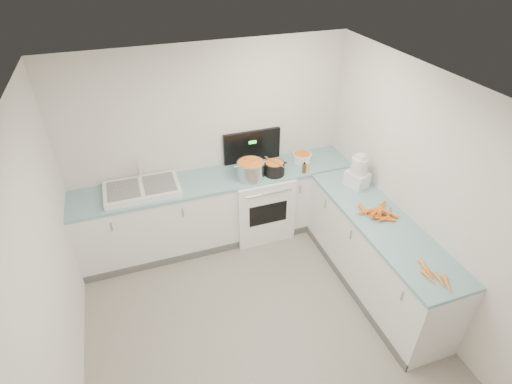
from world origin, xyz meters
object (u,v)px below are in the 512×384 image
object	(u,v)px
steel_pot	(251,171)
spice_jar	(307,167)
black_pot	(274,169)
food_processor	(358,173)
extract_bottle	(304,168)
stove	(259,201)
sink	(142,189)
mixing_bowl	(302,157)

from	to	relation	value
steel_pot	spice_jar	world-z (taller)	steel_pot
black_pot	food_processor	xyz separation A→B (m)	(0.83, -0.56, 0.11)
extract_bottle	steel_pot	bearing A→B (deg)	171.68
steel_pot	extract_bottle	size ratio (longest dim) A/B	2.71
stove	spice_jar	xyz separation A→B (m)	(0.57, -0.18, 0.52)
steel_pot	food_processor	size ratio (longest dim) A/B	0.81
stove	black_pot	xyz separation A→B (m)	(0.15, -0.13, 0.54)
steel_pot	black_pot	bearing A→B (deg)	-1.46
stove	food_processor	world-z (taller)	stove
black_pot	food_processor	distance (m)	1.01
spice_jar	food_processor	xyz separation A→B (m)	(0.41, -0.51, 0.13)
stove	food_processor	size ratio (longest dim) A/B	3.27
extract_bottle	sink	bearing A→B (deg)	173.18
steel_pot	mixing_bowl	bearing A→B (deg)	12.50
steel_pot	extract_bottle	bearing A→B (deg)	-8.32
stove	mixing_bowl	xyz separation A→B (m)	(0.61, 0.05, 0.52)
stove	food_processor	distance (m)	1.36
sink	spice_jar	world-z (taller)	sink
steel_pot	food_processor	world-z (taller)	food_processor
mixing_bowl	sink	bearing A→B (deg)	-179.07
sink	mixing_bowl	bearing A→B (deg)	0.93
mixing_bowl	food_processor	xyz separation A→B (m)	(0.37, -0.74, 0.12)
black_pot	spice_jar	xyz separation A→B (m)	(0.42, -0.05, -0.02)
stove	extract_bottle	distance (m)	0.77
spice_jar	steel_pot	bearing A→B (deg)	175.34
food_processor	black_pot	bearing A→B (deg)	145.80
black_pot	spice_jar	world-z (taller)	black_pot
extract_bottle	food_processor	xyz separation A→B (m)	(0.47, -0.47, 0.12)
stove	sink	world-z (taller)	stove
black_pot	food_processor	bearing A→B (deg)	-34.20
stove	steel_pot	bearing A→B (deg)	-142.32
spice_jar	stove	bearing A→B (deg)	162.47
extract_bottle	spice_jar	xyz separation A→B (m)	(0.06, 0.04, -0.01)
mixing_bowl	extract_bottle	bearing A→B (deg)	-109.54
extract_bottle	food_processor	bearing A→B (deg)	-45.55
mixing_bowl	spice_jar	distance (m)	0.23
black_pot	spice_jar	distance (m)	0.42
sink	mixing_bowl	distance (m)	2.06
sink	steel_pot	world-z (taller)	sink
steel_pot	stove	bearing A→B (deg)	37.68
black_pot	food_processor	size ratio (longest dim) A/B	0.62
sink	extract_bottle	size ratio (longest dim) A/B	6.96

